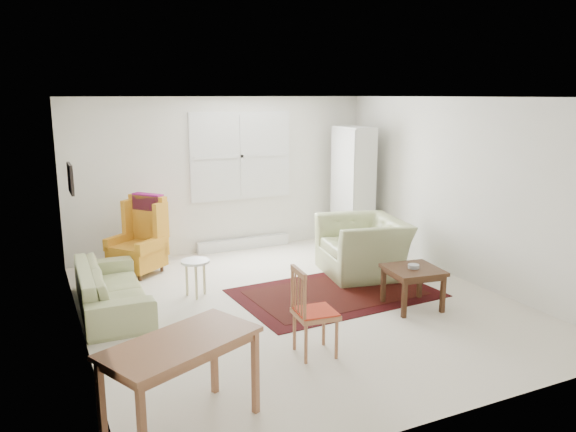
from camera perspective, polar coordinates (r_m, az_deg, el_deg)
name	(u,v)px	position (r m, az deg, el deg)	size (l,w,h in m)	color
room	(293,201)	(6.86, 0.46, 1.56)	(5.04, 5.54, 2.51)	silver
rug	(335,292)	(7.38, 4.85, -7.75)	(2.51, 1.62, 0.03)	black
sofa	(111,279)	(7.04, -17.53, -6.13)	(1.89, 0.74, 0.76)	#9CA36C
armchair	(363,241)	(8.09, 7.63, -2.54)	(1.23, 1.08, 0.96)	#9CA36C
wingback_chair	(136,236)	(8.26, -15.19, -1.95)	(0.65, 0.69, 1.13)	orange
coffee_table	(412,288)	(6.98, 12.53, -7.11)	(0.61, 0.61, 0.50)	#3E2313
stool	(196,278)	(7.27, -9.36, -6.25)	(0.36, 0.36, 0.49)	white
cabinet	(353,187)	(9.51, 6.63, 2.94)	(0.42, 0.80, 2.01)	silver
desk	(183,386)	(4.50, -10.64, -16.61)	(1.17, 0.59, 0.74)	#9C633F
desk_chair	(315,311)	(5.58, 2.80, -9.65)	(0.39, 0.39, 0.90)	#9C633F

